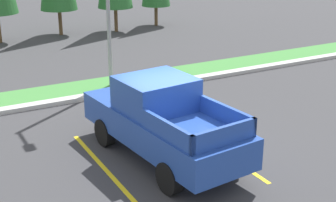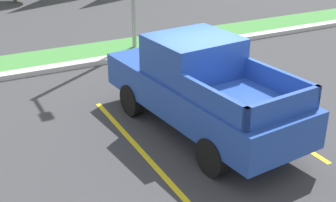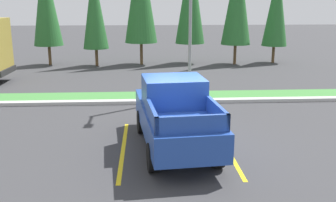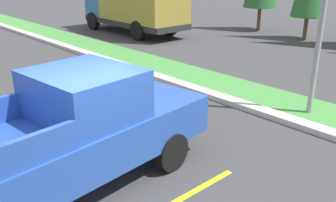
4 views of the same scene
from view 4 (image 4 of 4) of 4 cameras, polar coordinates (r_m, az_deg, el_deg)
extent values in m
plane|color=#38383A|center=(6.92, -9.64, -12.98)|extent=(120.00, 120.00, 0.00)
cube|color=yellow|center=(8.31, -18.93, -7.76)|extent=(0.12, 4.80, 0.01)
cube|color=#B2B2AD|center=(10.11, 14.73, -1.70)|extent=(56.00, 0.40, 0.15)
cube|color=#42843D|center=(11.01, 17.88, -0.43)|extent=(56.00, 1.80, 0.06)
cylinder|color=black|center=(8.30, -8.49, -3.92)|extent=(0.35, 0.78, 0.76)
cylinder|color=black|center=(7.19, 0.34, -7.72)|extent=(0.35, 0.78, 0.76)
cube|color=#23479E|center=(6.65, -14.25, -6.08)|extent=(2.41, 5.36, 0.76)
cube|color=#23479E|center=(6.49, -12.69, 1.09)|extent=(1.91, 1.77, 0.84)
cube|color=#2D3842|center=(6.95, -7.26, 3.17)|extent=(1.62, 0.22, 0.63)
cube|color=#23479E|center=(5.10, -22.89, -8.13)|extent=(0.29, 1.90, 0.44)
cube|color=silver|center=(8.27, 0.54, -1.82)|extent=(1.81, 0.34, 0.28)
cylinder|color=black|center=(22.96, -11.42, 11.95)|extent=(1.00, 0.32, 1.00)
cylinder|color=black|center=(24.13, -6.82, 12.61)|extent=(1.00, 0.32, 1.00)
cylinder|color=black|center=(19.33, -4.63, 10.72)|extent=(1.00, 0.32, 1.00)
cylinder|color=black|center=(20.71, 0.33, 11.44)|extent=(1.00, 0.32, 1.00)
cube|color=#262626|center=(21.38, -5.21, 12.06)|extent=(6.83, 2.40, 0.30)
cylinder|color=brown|center=(22.87, 13.79, 12.17)|extent=(0.20, 0.20, 1.34)
cylinder|color=brown|center=(20.78, 20.35, 10.46)|extent=(0.20, 0.20, 1.17)
camera|label=1|loc=(13.03, -80.32, 12.22)|focal=51.48mm
camera|label=2|loc=(11.41, -71.87, 12.16)|focal=48.83mm
camera|label=3|loc=(10.44, -96.39, 0.59)|focal=41.98mm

